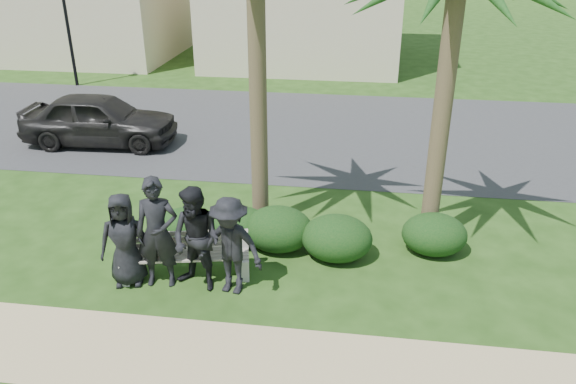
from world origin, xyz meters
name	(u,v)px	position (x,y,z in m)	size (l,w,h in m)	color
ground	(245,285)	(0.00, 0.00, 0.00)	(160.00, 160.00, 0.00)	#1F3D11
footpath	(218,360)	(0.00, -1.80, 0.00)	(30.00, 1.60, 0.01)	tan
asphalt_street	(301,130)	(0.00, 8.00, 0.00)	(160.00, 8.00, 0.01)	#2D2D30
street_lamp	(64,4)	(-9.00, 12.00, 2.94)	(0.36, 0.36, 4.29)	black
park_bench	(186,259)	(-1.03, 0.15, 0.33)	(2.21, 0.91, 0.74)	#A39688
man_a	(125,240)	(-1.93, -0.16, 0.80)	(0.79, 0.51, 1.61)	black
man_b	(157,233)	(-1.38, -0.11, 0.95)	(0.69, 0.45, 1.90)	black
man_c	(197,240)	(-0.73, -0.13, 0.89)	(0.86, 0.67, 1.77)	black
man_d	(230,246)	(-0.18, -0.16, 0.83)	(1.08, 0.62, 1.67)	black
hedge_b	(186,225)	(-1.40, 1.29, 0.34)	(1.04, 0.86, 0.68)	#0E3310
hedge_c	(241,225)	(-0.36, 1.38, 0.36)	(1.11, 0.91, 0.72)	#0E3310
hedge_d	(278,228)	(0.36, 1.29, 0.41)	(1.26, 1.04, 0.82)	#0E3310
hedge_e	(337,237)	(1.44, 1.10, 0.41)	(1.26, 1.04, 0.82)	#0E3310
hedge_f	(434,233)	(3.17, 1.53, 0.38)	(1.17, 0.96, 0.76)	#0E3310
car_a	(99,119)	(-5.27, 6.09, 0.70)	(1.65, 4.11, 1.40)	black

